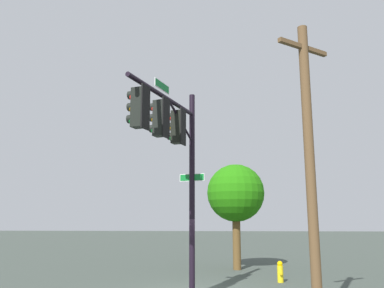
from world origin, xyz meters
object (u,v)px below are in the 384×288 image
at_px(utility_pole, 310,160).
at_px(tree_near, 236,194).
at_px(signal_pole_assembly, 171,143).
at_px(fire_hydrant, 280,272).

distance_m(utility_pole, tree_near, 10.12).
distance_m(signal_pole_assembly, utility_pole, 4.38).
xyz_separation_m(fire_hydrant, tree_near, (-3.73, -1.52, 3.35)).
height_order(signal_pole_assembly, fire_hydrant, signal_pole_assembly).
height_order(utility_pole, fire_hydrant, utility_pole).
bearing_deg(tree_near, signal_pole_assembly, -16.79).
height_order(fire_hydrant, tree_near, tree_near).
bearing_deg(signal_pole_assembly, tree_near, 163.21).
bearing_deg(tree_near, fire_hydrant, 22.18).
bearing_deg(signal_pole_assembly, utility_pole, 63.60).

